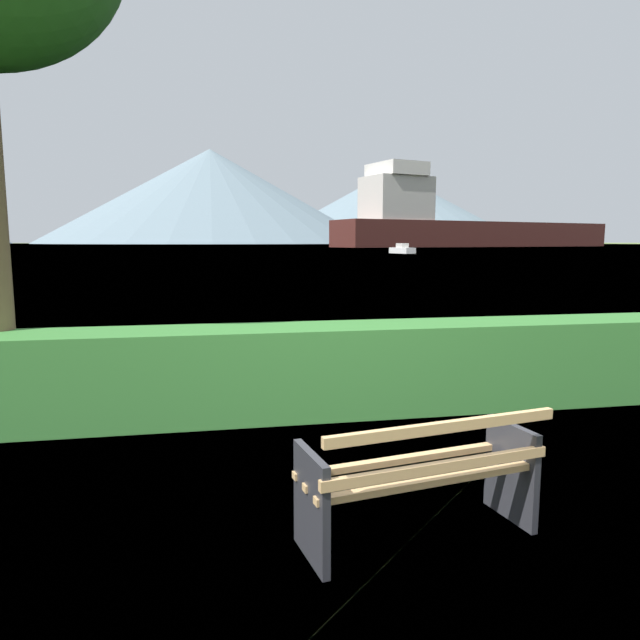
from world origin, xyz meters
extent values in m
plane|color=olive|center=(0.00, 0.00, 0.00)|extent=(1400.00, 1400.00, 0.00)
plane|color=#6B8EA3|center=(0.00, 307.31, 0.00)|extent=(620.00, 620.00, 0.00)
cube|color=tan|center=(0.03, -0.19, 0.45)|extent=(1.54, 0.34, 0.04)
cube|color=tan|center=(0.00, 0.00, 0.45)|extent=(1.54, 0.34, 0.04)
cube|color=tan|center=(-0.03, 0.19, 0.45)|extent=(1.54, 0.34, 0.04)
cube|color=tan|center=(0.05, -0.26, 0.57)|extent=(1.54, 0.32, 0.06)
cube|color=tan|center=(0.06, -0.31, 0.84)|extent=(1.54, 0.32, 0.06)
cube|color=#2D2D33|center=(-0.72, -0.15, 0.34)|extent=(0.14, 0.51, 0.68)
cube|color=#2D2D33|center=(0.73, 0.11, 0.34)|extent=(0.14, 0.51, 0.68)
cube|color=#387A33|center=(0.00, 2.82, 0.49)|extent=(10.53, 0.83, 0.99)
cube|color=#471E19|center=(94.39, 192.56, 4.39)|extent=(114.46, 49.19, 8.78)
cube|color=beige|center=(59.32, 181.99, 15.81)|extent=(24.11, 20.48, 14.06)
cube|color=silver|center=(59.32, 181.99, 25.04)|extent=(18.68, 20.31, 4.39)
cube|color=silver|center=(28.88, 85.36, 0.46)|extent=(2.83, 5.73, 0.92)
cube|color=beige|center=(28.88, 85.36, 1.28)|extent=(1.60, 2.18, 0.70)
cone|color=slate|center=(0.00, 540.64, 42.30)|extent=(303.37, 303.37, 84.60)
cone|color=slate|center=(191.36, 607.15, 38.58)|extent=(287.01, 287.01, 77.15)
camera|label=1|loc=(-1.28, -3.38, 1.92)|focal=32.33mm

